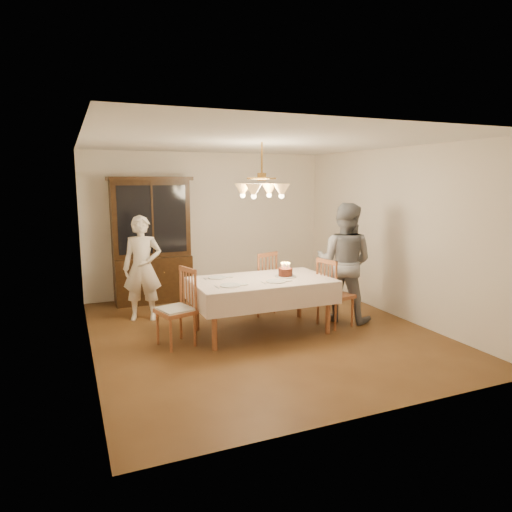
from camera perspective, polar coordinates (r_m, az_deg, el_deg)
name	(u,v)px	position (r m, az deg, el deg)	size (l,w,h in m)	color
ground	(261,332)	(6.50, 0.69, -9.44)	(5.00, 5.00, 0.00)	#543318
room_shell	(262,219)	(6.17, 0.72, 4.59)	(5.00, 5.00, 5.00)	white
dining_table	(262,284)	(6.31, 0.70, -3.56)	(1.90, 1.10, 0.76)	brown
china_hutch	(152,242)	(8.08, -12.92, 1.66)	(1.38, 0.54, 2.16)	black
chair_far_side	(260,286)	(7.27, 0.48, -3.76)	(0.56, 0.54, 1.00)	brown
chair_left_end	(176,311)	(5.95, -9.95, -6.80)	(0.52, 0.54, 1.00)	brown
chair_right_end	(335,296)	(6.74, 9.81, -4.96)	(0.51, 0.52, 1.00)	brown
elderly_woman	(142,268)	(7.08, -14.01, -1.49)	(0.58, 0.38, 1.59)	white
adult_in_grey	(344,262)	(6.96, 10.97, -0.78)	(0.86, 0.67, 1.78)	slate
birthday_cake	(285,273)	(6.45, 3.69, -2.11)	(0.30, 0.30, 0.20)	white
place_setting_near_left	(231,285)	(5.90, -3.13, -3.68)	(0.42, 0.27, 0.02)	white
place_setting_near_right	(277,281)	(6.13, 2.59, -3.17)	(0.41, 0.26, 0.02)	white
place_setting_far_left	(218,277)	(6.38, -4.79, -2.69)	(0.40, 0.25, 0.02)	white
chandelier	(262,190)	(6.15, 0.73, 8.26)	(0.62, 0.62, 0.73)	#BF8C3F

